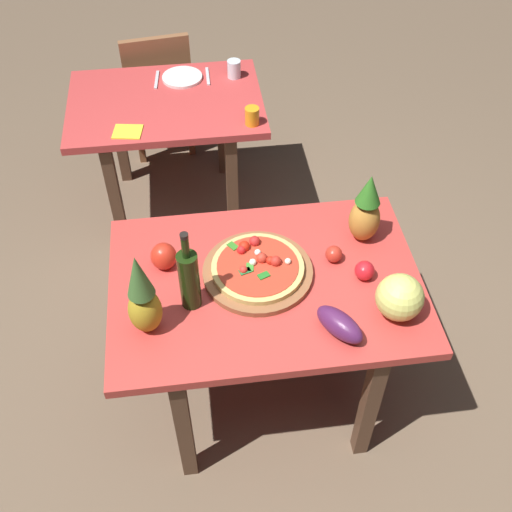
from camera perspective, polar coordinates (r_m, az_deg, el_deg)
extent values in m
plane|color=brown|center=(2.98, 0.74, -11.76)|extent=(10.00, 10.00, 0.00)
cube|color=brown|center=(2.49, -6.69, -15.52)|extent=(0.06, 0.06, 0.71)
cube|color=brown|center=(2.56, 10.42, -13.48)|extent=(0.06, 0.06, 0.71)
cube|color=brown|center=(2.91, -7.41, -2.67)|extent=(0.06, 0.06, 0.71)
cube|color=brown|center=(2.97, 6.86, -1.27)|extent=(0.06, 0.06, 0.71)
cube|color=#BF3A33|center=(2.39, 0.90, -2.63)|extent=(1.20, 0.83, 0.04)
cube|color=brown|center=(3.38, -12.84, 5.04)|extent=(0.06, 0.06, 0.71)
cube|color=brown|center=(3.36, -2.22, 6.08)|extent=(0.06, 0.06, 0.71)
cube|color=brown|center=(3.88, -12.61, 11.12)|extent=(0.06, 0.06, 0.71)
cube|color=brown|center=(3.86, -3.20, 12.07)|extent=(0.06, 0.06, 0.71)
cube|color=#BE3938|center=(3.39, -8.38, 13.79)|extent=(1.02, 0.72, 0.04)
cube|color=brown|center=(4.38, -6.93, 14.12)|extent=(0.04, 0.04, 0.41)
cube|color=brown|center=(4.36, -11.31, 13.35)|extent=(0.04, 0.04, 0.41)
cube|color=brown|center=(4.11, -6.11, 11.75)|extent=(0.04, 0.04, 0.41)
cube|color=brown|center=(4.09, -10.73, 10.94)|extent=(0.04, 0.04, 0.41)
cube|color=brown|center=(4.11, -9.14, 15.18)|extent=(0.45, 0.45, 0.04)
cube|color=brown|center=(3.84, -9.12, 16.64)|extent=(0.40, 0.09, 0.40)
cylinder|color=brown|center=(2.39, 0.16, -1.48)|extent=(0.43, 0.43, 0.02)
cylinder|color=#DBB764|center=(2.37, 0.16, -1.10)|extent=(0.36, 0.36, 0.02)
cylinder|color=red|center=(2.36, 0.16, -0.89)|extent=(0.32, 0.32, 0.00)
sphere|color=red|center=(2.37, 0.55, -0.19)|extent=(0.04, 0.04, 0.04)
sphere|color=red|center=(2.44, -0.13, 1.38)|extent=(0.04, 0.04, 0.04)
sphere|color=red|center=(2.36, 1.84, -0.48)|extent=(0.04, 0.04, 0.04)
sphere|color=red|center=(2.34, -1.17, -1.28)|extent=(0.03, 0.03, 0.03)
sphere|color=red|center=(2.41, -1.36, 0.57)|extent=(0.04, 0.04, 0.04)
sphere|color=red|center=(2.37, 1.33, -0.42)|extent=(0.03, 0.03, 0.03)
sphere|color=red|center=(2.42, -1.10, 0.90)|extent=(0.04, 0.04, 0.04)
cube|color=#327D25|center=(2.43, -2.16, 0.94)|extent=(0.05, 0.05, 0.00)
cube|color=#36852B|center=(2.35, -0.57, -1.03)|extent=(0.03, 0.05, 0.00)
cube|color=#237423|center=(2.32, 0.72, -1.81)|extent=(0.05, 0.04, 0.00)
cube|color=#257938|center=(2.34, -1.02, -1.41)|extent=(0.05, 0.04, 0.00)
sphere|color=white|center=(2.37, 2.97, -0.49)|extent=(0.03, 0.03, 0.03)
sphere|color=white|center=(2.36, -0.30, -0.58)|extent=(0.03, 0.03, 0.03)
sphere|color=white|center=(2.40, 0.16, 0.33)|extent=(0.03, 0.03, 0.03)
cylinder|color=black|center=(2.22, -6.19, -2.25)|extent=(0.08, 0.08, 0.25)
cylinder|color=black|center=(2.10, -6.56, 0.83)|extent=(0.03, 0.03, 0.09)
cylinder|color=black|center=(2.06, -6.68, 1.86)|extent=(0.03, 0.03, 0.02)
ellipsoid|color=#BD8031|center=(2.51, 9.99, 3.30)|extent=(0.12, 0.12, 0.19)
cone|color=#2E7321|center=(2.41, 10.47, 6.09)|extent=(0.10, 0.10, 0.13)
ellipsoid|color=#B09022|center=(2.20, -10.21, -4.99)|extent=(0.12, 0.12, 0.19)
cone|color=#3F682F|center=(2.06, -10.87, -1.81)|extent=(0.10, 0.10, 0.18)
sphere|color=#D9D96B|center=(2.27, 13.15, -3.75)|extent=(0.17, 0.17, 0.17)
ellipsoid|color=red|center=(2.42, -8.54, -0.02)|extent=(0.10, 0.10, 0.11)
ellipsoid|color=#4D1E4B|center=(2.21, 7.74, -6.29)|extent=(0.19, 0.21, 0.09)
sphere|color=red|center=(2.40, 10.01, -1.34)|extent=(0.08, 0.08, 0.08)
sphere|color=red|center=(2.45, 7.21, 0.18)|extent=(0.07, 0.07, 0.07)
cylinder|color=orange|center=(3.14, -0.37, 12.82)|extent=(0.07, 0.07, 0.09)
cylinder|color=silver|center=(3.52, -2.05, 16.91)|extent=(0.07, 0.07, 0.10)
cylinder|color=white|center=(3.55, -6.84, 16.09)|extent=(0.22, 0.22, 0.02)
cube|color=silver|center=(3.55, -9.17, 15.80)|extent=(0.03, 0.18, 0.01)
cube|color=silver|center=(3.55, -4.49, 16.24)|extent=(0.02, 0.18, 0.01)
cube|color=yellow|center=(3.17, -11.80, 11.19)|extent=(0.16, 0.14, 0.01)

